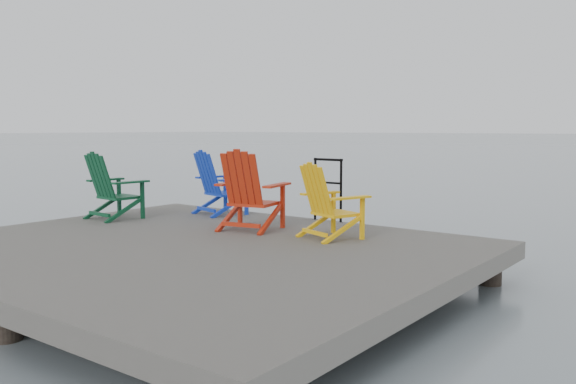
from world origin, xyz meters
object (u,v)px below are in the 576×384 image
Objects in this scene: handrail at (328,183)px; chair_green at (112,186)px; chair_red at (249,190)px; chair_yellow at (328,201)px; chair_blue at (218,183)px.

handrail is 0.93× the size of chair_green.
chair_yellow is at bearing -6.90° from chair_red.
handrail is at bearing 143.31° from chair_yellow.
chair_green is 3.44m from chair_yellow.
chair_green is 0.93× the size of chair_red.
chair_red is (1.33, -0.81, 0.03)m from chair_blue.
chair_red is (-0.38, -1.29, -0.02)m from handrail.
chair_blue is (0.90, 1.29, 0.00)m from chair_green.
chair_red is at bearing -106.37° from handrail.
chair_blue is at bearing -164.54° from handrail.
handrail is at bearing 38.19° from chair_green.
chair_red is at bearing -16.23° from chair_blue.
chair_blue is 1.07× the size of chair_yellow.
chair_yellow is (3.39, 0.59, -0.03)m from chair_green.
chair_green is 2.29m from chair_red.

